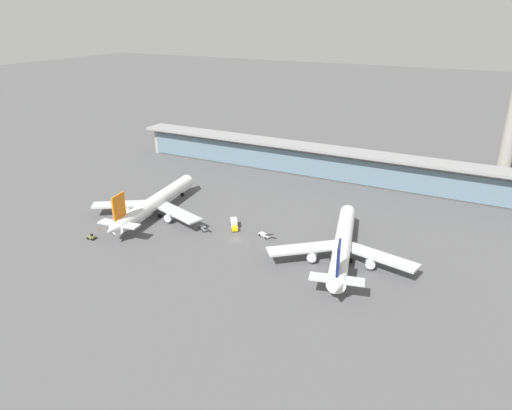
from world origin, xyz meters
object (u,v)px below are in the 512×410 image
(service_truck_under_wing_yellow, at_px, (234,224))
(service_truck_on_taxiway_grey, at_px, (204,228))
(airliner_centre_stand, at_px, (342,245))
(safety_cone_alpha, at_px, (99,229))
(service_truck_near_nose_olive, at_px, (91,237))
(service_truck_by_tail_yellow, at_px, (342,277))
(service_truck_mid_apron_white, at_px, (265,235))
(airliner_left_stand, at_px, (154,203))

(service_truck_under_wing_yellow, xyz_separation_m, service_truck_on_taxiway_grey, (-8.94, -6.86, -0.88))
(airliner_centre_stand, distance_m, safety_cone_alpha, 89.17)
(service_truck_near_nose_olive, distance_m, service_truck_by_tail_yellow, 88.59)
(service_truck_mid_apron_white, bearing_deg, service_truck_near_nose_olive, -150.91)
(airliner_left_stand, height_order, airliner_centre_stand, same)
(airliner_left_stand, xyz_separation_m, service_truck_mid_apron_white, (47.46, 2.38, -4.44))
(airliner_centre_stand, distance_m, service_truck_by_tail_yellow, 13.79)
(airliner_centre_stand, xyz_separation_m, service_truck_near_nose_olive, (-83.29, -26.92, -4.38))
(service_truck_mid_apron_white, relative_size, service_truck_on_taxiway_grey, 1.10)
(airliner_centre_stand, bearing_deg, safety_cone_alpha, -167.34)
(service_truck_on_taxiway_grey, height_order, safety_cone_alpha, service_truck_on_taxiway_grey)
(service_truck_mid_apron_white, bearing_deg, airliner_centre_stand, -5.92)
(service_truck_near_nose_olive, bearing_deg, airliner_left_stand, 76.91)
(service_truck_under_wing_yellow, distance_m, service_truck_on_taxiway_grey, 11.31)
(airliner_left_stand, bearing_deg, service_truck_under_wing_yellow, 6.93)
(airliner_left_stand, distance_m, service_truck_mid_apron_white, 47.73)
(service_truck_by_tail_yellow, bearing_deg, service_truck_mid_apron_white, 155.23)
(airliner_left_stand, relative_size, service_truck_by_tail_yellow, 18.80)
(airliner_left_stand, bearing_deg, service_truck_on_taxiway_grey, -6.37)
(airliner_centre_stand, distance_m, service_truck_under_wing_yellow, 43.57)
(airliner_left_stand, bearing_deg, service_truck_mid_apron_white, 2.87)
(airliner_left_stand, height_order, service_truck_under_wing_yellow, airliner_left_stand)
(service_truck_near_nose_olive, distance_m, service_truck_on_taxiway_grey, 39.87)
(service_truck_by_tail_yellow, bearing_deg, airliner_centre_stand, 108.30)
(airliner_left_stand, distance_m, service_truck_near_nose_olive, 28.66)
(service_truck_by_tail_yellow, bearing_deg, service_truck_under_wing_yellow, 160.02)
(airliner_left_stand, height_order, service_truck_near_nose_olive, airliner_left_stand)
(service_truck_near_nose_olive, xyz_separation_m, service_truck_under_wing_yellow, (40.13, 31.69, 0.82))
(safety_cone_alpha, bearing_deg, service_truck_by_tail_yellow, 4.45)
(service_truck_near_nose_olive, relative_size, service_truck_by_tail_yellow, 0.89)
(service_truck_by_tail_yellow, height_order, safety_cone_alpha, service_truck_by_tail_yellow)
(service_truck_near_nose_olive, bearing_deg, service_truck_by_tail_yellow, 9.42)
(safety_cone_alpha, bearing_deg, service_truck_mid_apron_white, 21.43)
(airliner_left_stand, distance_m, airliner_centre_stand, 76.88)
(airliner_left_stand, height_order, safety_cone_alpha, airliner_left_stand)
(airliner_centre_stand, bearing_deg, service_truck_under_wing_yellow, 173.70)
(airliner_left_stand, xyz_separation_m, service_truck_by_tail_yellow, (80.98, -13.09, -4.38))
(service_truck_near_nose_olive, height_order, service_truck_by_tail_yellow, same)
(airliner_left_stand, bearing_deg, service_truck_by_tail_yellow, -9.18)
(service_truck_near_nose_olive, xyz_separation_m, service_truck_on_taxiway_grey, (31.19, 24.83, -0.07))
(airliner_left_stand, distance_m, service_truck_under_wing_yellow, 34.15)
(service_truck_under_wing_yellow, xyz_separation_m, service_truck_mid_apron_white, (13.75, -1.72, -0.88))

